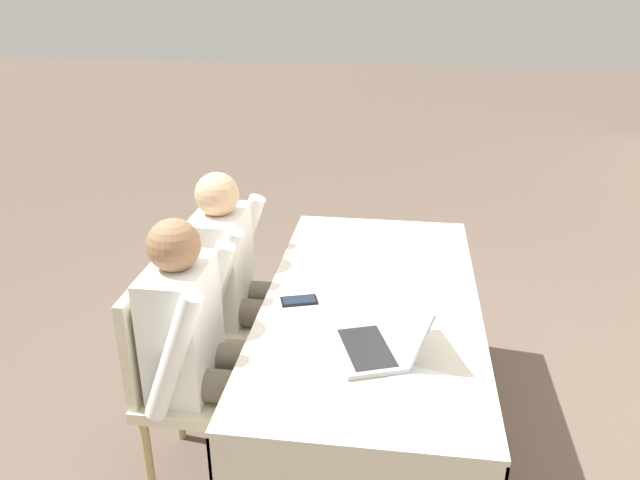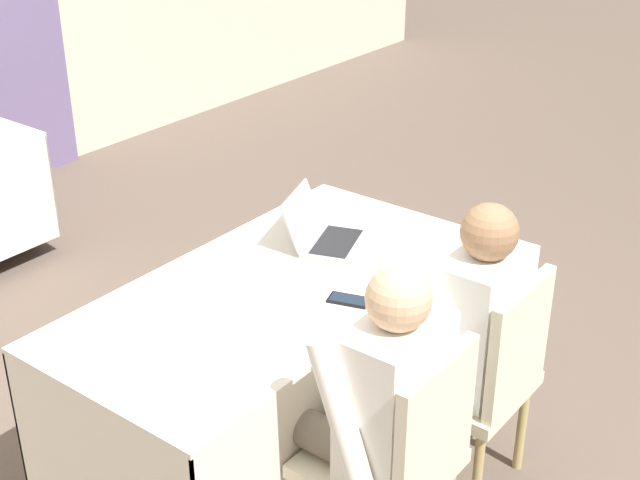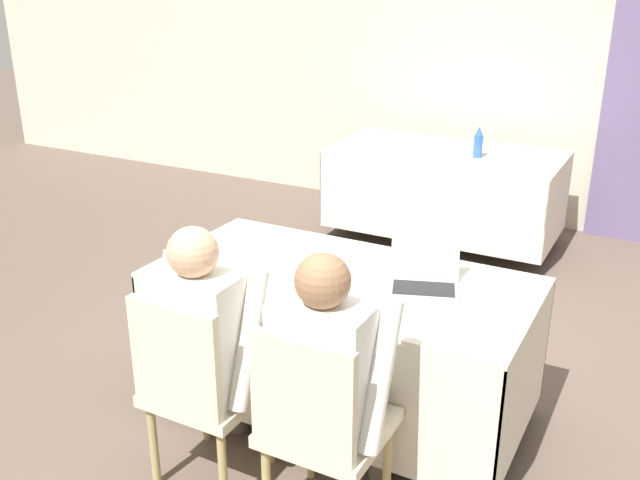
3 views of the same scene
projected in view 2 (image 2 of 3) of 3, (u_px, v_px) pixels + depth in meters
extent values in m
plane|color=brown|center=(278.00, 441.00, 3.64)|extent=(24.00, 24.00, 0.00)
cube|color=beige|center=(274.00, 287.00, 3.32)|extent=(1.75, 0.87, 0.02)
cube|color=beige|center=(367.00, 398.00, 3.22)|extent=(1.75, 0.01, 0.60)
cube|color=beige|center=(196.00, 321.00, 3.69)|extent=(1.75, 0.01, 0.60)
cube|color=beige|center=(100.00, 479.00, 2.84)|extent=(0.01, 0.87, 0.60)
cube|color=beige|center=(399.00, 272.00, 4.07)|extent=(0.01, 0.87, 0.60)
cylinder|color=#333333|center=(278.00, 430.00, 3.61)|extent=(0.06, 0.06, 0.11)
cube|color=beige|center=(6.00, 169.00, 5.19)|extent=(0.01, 0.87, 0.60)
cube|color=#99999E|center=(336.00, 244.00, 3.59)|extent=(0.36, 0.31, 0.02)
cube|color=black|center=(336.00, 241.00, 3.59)|extent=(0.30, 0.23, 0.00)
cube|color=#99999E|center=(302.00, 215.00, 3.58)|extent=(0.31, 0.18, 0.20)
cube|color=black|center=(302.00, 215.00, 3.58)|extent=(0.28, 0.15, 0.17)
cube|color=black|center=(349.00, 300.00, 3.20)|extent=(0.12, 0.16, 0.01)
cube|color=#192333|center=(349.00, 299.00, 3.20)|extent=(0.10, 0.15, 0.00)
cube|color=white|center=(321.00, 216.00, 3.85)|extent=(0.28, 0.34, 0.00)
cylinder|color=tan|center=(363.00, 466.00, 3.21)|extent=(0.04, 0.04, 0.40)
cube|color=beige|center=(378.00, 463.00, 2.89)|extent=(0.44, 0.44, 0.05)
cube|color=beige|center=(436.00, 425.00, 2.67)|extent=(0.40, 0.04, 0.45)
cylinder|color=tan|center=(442.00, 393.00, 3.61)|extent=(0.04, 0.04, 0.40)
cylinder|color=tan|center=(394.00, 437.00, 3.36)|extent=(0.04, 0.04, 0.40)
cylinder|color=tan|center=(522.00, 426.00, 3.41)|extent=(0.04, 0.04, 0.40)
cylinder|color=tan|center=(477.00, 476.00, 3.16)|extent=(0.04, 0.04, 0.40)
cube|color=beige|center=(463.00, 383.00, 3.29)|extent=(0.44, 0.44, 0.05)
cube|color=beige|center=(519.00, 344.00, 3.06)|extent=(0.40, 0.04, 0.45)
cylinder|color=#665B4C|center=(362.00, 412.00, 2.98)|extent=(0.13, 0.42, 0.13)
cylinder|color=#665B4C|center=(330.00, 440.00, 2.86)|extent=(0.13, 0.42, 0.13)
cylinder|color=#665B4C|center=(319.00, 458.00, 3.21)|extent=(0.10, 0.10, 0.45)
cube|color=silver|center=(394.00, 397.00, 2.74)|extent=(0.36, 0.22, 0.52)
cylinder|color=silver|center=(419.00, 360.00, 2.90)|extent=(0.08, 0.26, 0.54)
cylinder|color=silver|center=(343.00, 424.00, 2.60)|extent=(0.08, 0.26, 0.54)
sphere|color=tan|center=(399.00, 299.00, 2.58)|extent=(0.20, 0.20, 0.20)
cylinder|color=#665B4C|center=(446.00, 340.00, 3.38)|extent=(0.13, 0.42, 0.13)
cylinder|color=#665B4C|center=(421.00, 362.00, 3.25)|extent=(0.13, 0.42, 0.13)
cylinder|color=#665B4C|center=(403.00, 386.00, 3.61)|extent=(0.10, 0.10, 0.45)
cylinder|color=#665B4C|center=(378.00, 407.00, 3.48)|extent=(0.10, 0.10, 0.45)
cube|color=white|center=(481.00, 322.00, 3.13)|extent=(0.36, 0.22, 0.52)
cylinder|color=white|center=(499.00, 293.00, 3.30)|extent=(0.08, 0.26, 0.54)
cylinder|color=white|center=(441.00, 342.00, 3.00)|extent=(0.08, 0.26, 0.54)
sphere|color=#8C6647|center=(490.00, 232.00, 2.97)|extent=(0.20, 0.20, 0.20)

